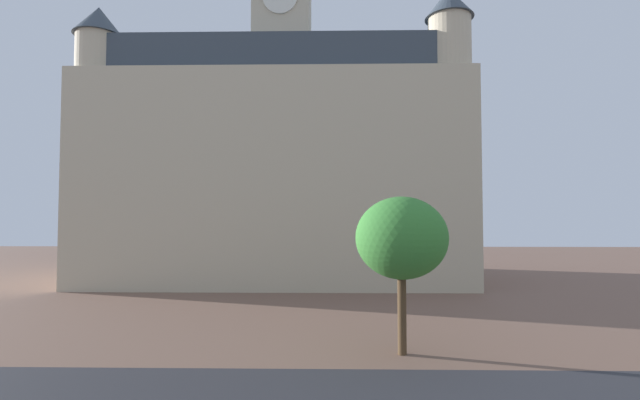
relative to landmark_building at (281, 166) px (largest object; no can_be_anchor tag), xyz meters
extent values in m
cube|color=beige|center=(-0.02, 0.25, -1.54)|extent=(26.64, 14.34, 14.39)
cube|color=#38424C|center=(-0.02, 0.25, 6.85)|extent=(24.51, 13.20, 2.40)
cube|color=beige|center=(0.08, 0.25, 3.49)|extent=(4.40, 4.40, 24.44)
cylinder|color=beige|center=(-11.84, -5.42, -0.26)|extent=(2.80, 2.80, 16.95)
cone|color=#38424C|center=(-11.84, -5.42, 9.21)|extent=(3.20, 3.20, 2.00)
cylinder|color=beige|center=(11.80, -5.42, 0.24)|extent=(2.80, 2.80, 17.95)
cone|color=#38424C|center=(11.80, -5.42, 10.21)|extent=(3.20, 3.20, 2.00)
cylinder|color=#4C3823|center=(6.23, -18.97, -7.39)|extent=(0.30, 0.30, 2.70)
ellipsoid|color=#387F33|center=(6.23, -18.97, -4.77)|extent=(3.16, 3.16, 2.85)
camera|label=1|loc=(3.71, -33.99, -4.10)|focal=24.37mm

